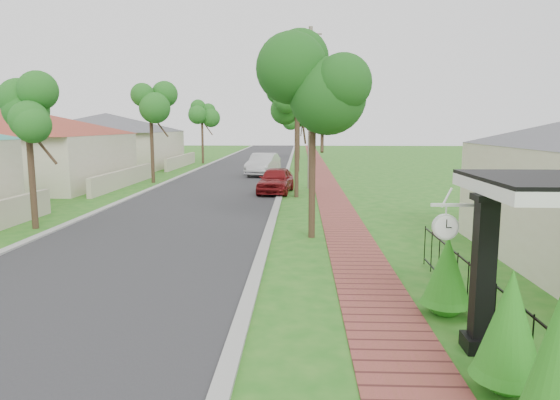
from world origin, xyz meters
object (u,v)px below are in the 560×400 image
(parked_car_red, at_px, (276,180))
(station_clock, at_px, (446,225))
(porch_post, at_px, (483,282))
(parked_car_white, at_px, (263,165))
(near_tree, at_px, (313,83))
(utility_pole, at_px, (310,108))

(parked_car_red, height_order, station_clock, station_clock)
(porch_post, xyz_separation_m, parked_car_white, (-5.52, 27.83, -0.34))
(near_tree, relative_size, station_clock, 8.68)
(porch_post, distance_m, utility_pole, 20.80)
(near_tree, bearing_deg, station_clock, -75.28)
(porch_post, relative_size, utility_pole, 0.29)
(near_tree, distance_m, utility_pole, 12.40)
(parked_car_red, height_order, near_tree, near_tree)
(porch_post, relative_size, station_clock, 3.61)
(parked_car_white, distance_m, near_tree, 20.47)
(near_tree, bearing_deg, utility_pole, 89.34)
(parked_car_red, distance_m, near_tree, 11.37)
(parked_car_white, bearing_deg, porch_post, -70.21)
(parked_car_white, distance_m, utility_pole, 8.89)
(porch_post, distance_m, parked_car_white, 28.38)
(parked_car_white, relative_size, station_clock, 6.75)
(parked_car_white, bearing_deg, station_clock, -71.04)
(parked_car_white, xyz_separation_m, near_tree, (3.03, -19.83, 4.06))
(porch_post, xyz_separation_m, near_tree, (-2.49, 8.00, 3.72))
(parked_car_red, relative_size, parked_car_white, 0.85)
(porch_post, height_order, utility_pole, utility_pole)
(parked_car_white, height_order, station_clock, station_clock)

